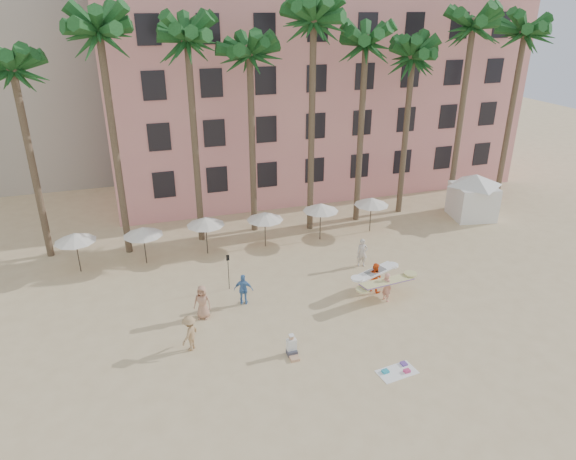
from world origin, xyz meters
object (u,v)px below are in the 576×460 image
(pink_hotel, at_px, (309,93))
(carrier_white, at_px, (375,276))
(cabana, at_px, (474,192))
(carrier_yellow, at_px, (387,285))

(pink_hotel, height_order, carrier_white, pink_hotel)
(cabana, bearing_deg, carrier_white, -147.29)
(carrier_yellow, relative_size, carrier_white, 1.23)
(pink_hotel, xyz_separation_m, cabana, (8.77, -13.32, -5.93))
(pink_hotel, distance_m, carrier_white, 22.68)
(cabana, height_order, carrier_yellow, cabana)
(carrier_yellow, bearing_deg, carrier_white, 97.60)
(pink_hotel, bearing_deg, carrier_yellow, -98.68)
(pink_hotel, bearing_deg, cabana, -56.65)
(pink_hotel, relative_size, carrier_white, 12.26)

